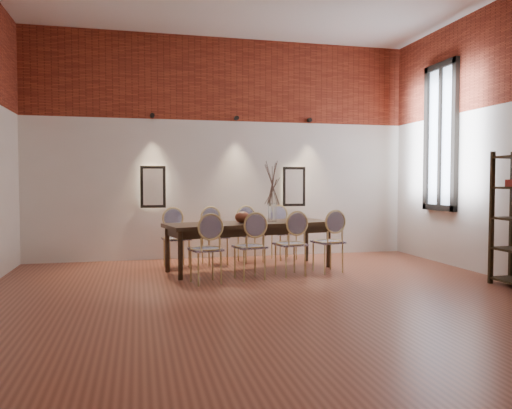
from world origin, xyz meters
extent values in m
cube|color=brown|center=(0.00, 0.00, -0.01)|extent=(7.00, 7.00, 0.02)
cube|color=silver|center=(0.00, 3.55, 2.00)|extent=(7.00, 0.10, 4.00)
cube|color=silver|center=(0.00, -3.55, 2.00)|extent=(7.00, 0.10, 4.00)
cube|color=maroon|center=(0.00, 3.48, 3.25)|extent=(7.00, 0.02, 1.50)
cube|color=#FFEAC6|center=(-1.30, 3.45, 1.30)|extent=(0.36, 0.06, 0.66)
cube|color=#FFEAC6|center=(1.30, 3.45, 1.30)|extent=(0.36, 0.06, 0.66)
cylinder|color=black|center=(-1.30, 3.42, 2.55)|extent=(0.08, 0.10, 0.08)
cylinder|color=black|center=(0.20, 3.42, 2.55)|extent=(0.08, 0.10, 0.08)
cylinder|color=black|center=(1.60, 3.42, 2.55)|extent=(0.08, 0.10, 0.08)
cube|color=silver|center=(3.46, 2.00, 2.15)|extent=(0.02, 0.78, 2.38)
cube|color=black|center=(3.44, 2.00, 2.15)|extent=(0.08, 0.90, 2.50)
cube|color=black|center=(3.44, 2.00, 2.15)|extent=(0.06, 0.06, 2.40)
cube|color=#2F1F12|center=(0.16, 2.11, 0.38)|extent=(2.77, 1.38, 0.75)
cylinder|color=silver|center=(0.54, 2.19, 0.90)|extent=(0.14, 0.14, 0.30)
ellipsoid|color=#612B1A|center=(0.02, 2.03, 0.84)|extent=(0.24, 0.24, 0.18)
cube|color=#9B2B63|center=(0.28, 2.17, 0.77)|extent=(0.29, 0.23, 0.03)
camera|label=1|loc=(-1.56, -5.54, 1.39)|focal=35.00mm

